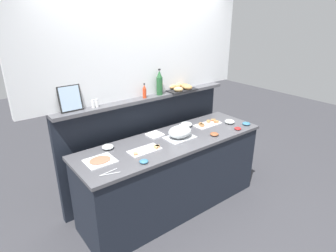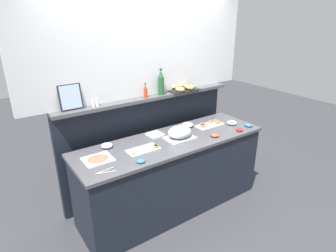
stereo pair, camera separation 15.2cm
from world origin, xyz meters
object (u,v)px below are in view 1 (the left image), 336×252
condiment_bowl_red (246,124)px  salt_shaker (93,104)px  serving_cloche (180,132)px  hot_sauce_bottle (144,92)px  pepper_shaker (97,103)px  napkin_stack (155,135)px  framed_picture (70,98)px  glass_bowl_large (108,147)px  condiment_bowl_cream (144,161)px  glass_bowl_medium (186,125)px  bread_basket (181,87)px  cold_cuts_platter (100,161)px  sandwich_platter_side (146,150)px  glass_bowl_small (230,122)px  condiment_bowl_teal (214,134)px  serving_tongs (109,173)px  condiment_bowl_dark (238,128)px  wine_bottle_green (159,83)px  sandwich_platter_front (208,124)px

condiment_bowl_red → salt_shaker: size_ratio=1.17×
serving_cloche → condiment_bowl_red: bearing=-12.3°
hot_sauce_bottle → pepper_shaker: (-0.59, 0.02, -0.03)m
napkin_stack → framed_picture: size_ratio=0.63×
glass_bowl_large → condiment_bowl_cream: 0.50m
glass_bowl_medium → framed_picture: size_ratio=0.54×
glass_bowl_large → bread_basket: 1.28m
cold_cuts_platter → hot_sauce_bottle: size_ratio=1.59×
serving_cloche → napkin_stack: size_ratio=2.00×
sandwich_platter_side → hot_sauce_bottle: (0.32, 0.49, 0.47)m
glass_bowl_small → condiment_bowl_teal: bearing=-161.2°
pepper_shaker → cold_cuts_platter: bearing=-115.8°
glass_bowl_large → framed_picture: (-0.24, 0.26, 0.52)m
glass_bowl_medium → bread_basket: 0.49m
serving_cloche → glass_bowl_large: bearing=162.1°
condiment_bowl_teal → hot_sauce_bottle: bearing=129.6°
cold_cuts_platter → napkin_stack: (0.79, 0.19, -0.00)m
glass_bowl_medium → serving_tongs: size_ratio=0.78×
glass_bowl_large → condiment_bowl_red: (1.73, -0.46, -0.00)m
salt_shaker → glass_bowl_medium: bearing=-12.9°
condiment_bowl_dark → wine_bottle_green: wine_bottle_green is taller
condiment_bowl_dark → bread_basket: (-0.32, 0.71, 0.43)m
serving_cloche → condiment_bowl_teal: bearing=-27.3°
sandwich_platter_front → hot_sauce_bottle: (-0.72, 0.35, 0.47)m
sandwich_platter_front → condiment_bowl_teal: size_ratio=3.64×
serving_cloche → condiment_bowl_dark: serving_cloche is taller
sandwich_platter_front → napkin_stack: (-0.74, 0.14, -0.00)m
bread_basket → serving_cloche: bearing=-131.4°
serving_cloche → napkin_stack: 0.31m
bread_basket → sandwich_platter_side: bearing=-151.2°
framed_picture → glass_bowl_medium: bearing=-12.4°
glass_bowl_small → pepper_shaker: bearing=161.8°
serving_cloche → condiment_bowl_teal: serving_cloche is taller
condiment_bowl_teal → wine_bottle_green: size_ratio=0.32×
glass_bowl_small → bread_basket: bread_basket is taller
condiment_bowl_red → hot_sauce_bottle: bearing=149.1°
condiment_bowl_cream → hot_sauce_bottle: hot_sauce_bottle is taller
napkin_stack → pepper_shaker: size_ratio=1.95×
glass_bowl_small → serving_tongs: bearing=-174.8°
sandwich_platter_side → bread_basket: (0.90, 0.49, 0.43)m
salt_shaker → wine_bottle_green: bearing=-0.5°
napkin_stack → wine_bottle_green: (0.24, 0.23, 0.54)m
glass_bowl_large → condiment_bowl_cream: glass_bowl_large is taller
condiment_bowl_cream → salt_shaker: size_ratio=1.01×
sandwich_platter_side → salt_shaker: salt_shaker is taller
cold_cuts_platter → framed_picture: size_ratio=1.04×
glass_bowl_small → condiment_bowl_dark: (-0.08, -0.20, -0.01)m
glass_bowl_small → pepper_shaker: (-1.58, 0.52, 0.42)m
napkin_stack → salt_shaker: bearing=159.3°
glass_bowl_small → condiment_bowl_cream: bearing=-172.5°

